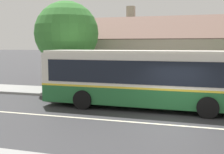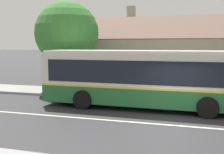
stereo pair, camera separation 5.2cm
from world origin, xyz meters
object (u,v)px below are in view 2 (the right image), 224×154
(bench_by_building, at_px, (72,86))
(bench_down_street, at_px, (130,88))
(street_tree_secondary, at_px, (68,36))
(transit_bus, at_px, (143,77))

(bench_by_building, distance_m, bench_down_street, 4.08)
(street_tree_secondary, bearing_deg, transit_bus, -31.27)
(bench_by_building, distance_m, street_tree_secondary, 3.57)
(bench_down_street, bearing_deg, bench_by_building, 179.78)
(transit_bus, xyz_separation_m, bench_by_building, (-5.44, 2.85, -1.07))
(street_tree_secondary, bearing_deg, bench_by_building, -52.96)
(transit_bus, height_order, bench_down_street, transit_bus)
(transit_bus, relative_size, bench_down_street, 5.92)
(bench_by_building, relative_size, bench_down_street, 0.95)
(bench_by_building, height_order, bench_down_street, same)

